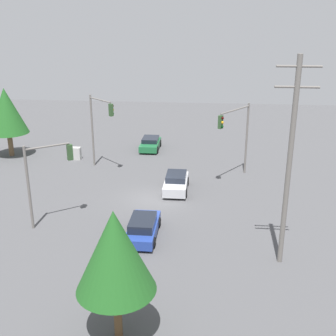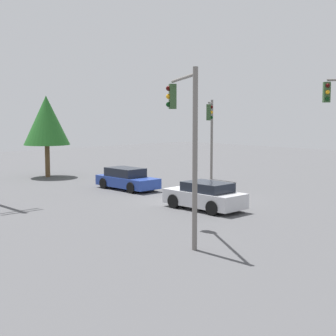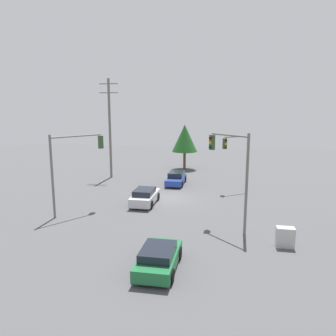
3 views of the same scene
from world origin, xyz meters
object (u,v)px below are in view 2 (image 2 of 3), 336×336
object	(u,v)px
sedan_blue	(127,179)
sedan_silver	(205,196)
traffic_signal_cross	(184,123)
traffic_signal_main	(211,126)

from	to	relation	value
sedan_blue	sedan_silver	bearing A→B (deg)	79.46
traffic_signal_cross	traffic_signal_main	bearing A→B (deg)	-17.96
traffic_signal_main	traffic_signal_cross	world-z (taller)	traffic_signal_cross
sedan_silver	traffic_signal_main	xyz separation A→B (m)	(7.93, 6.66, 3.18)
sedan_blue	sedan_silver	distance (m)	8.00
traffic_signal_main	traffic_signal_cross	bearing A→B (deg)	0.75
sedan_blue	traffic_signal_cross	xyz separation A→B (m)	(-6.30, -11.15, 3.73)
sedan_silver	traffic_signal_cross	world-z (taller)	traffic_signal_cross
traffic_signal_main	sedan_blue	bearing A→B (deg)	-47.67
traffic_signal_main	sedan_silver	bearing A→B (deg)	2.85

